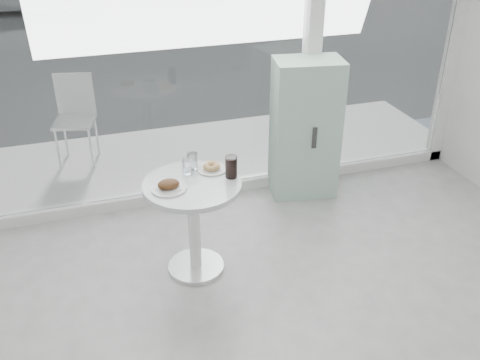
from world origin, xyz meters
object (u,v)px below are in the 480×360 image
object	(u,v)px
water_tumbler_a	(187,167)
plate_fritter	(169,186)
water_tumbler_b	(193,162)
main_table	(193,209)
cola_glass	(231,167)
patio_chair	(75,113)
plate_donut	(212,168)
mint_cabinet	(305,129)

from	to	relation	value
water_tumbler_a	plate_fritter	bearing A→B (deg)	-132.53
water_tumbler_a	water_tumbler_b	xyz separation A→B (m)	(0.06, 0.06, 0.01)
main_table	plate_fritter	xyz separation A→B (m)	(-0.17, -0.04, 0.25)
water_tumbler_a	cola_glass	bearing A→B (deg)	-26.83
patio_chair	main_table	bearing A→B (deg)	-56.67
water_tumbler_a	cola_glass	size ratio (longest dim) A/B	0.68
patio_chair	cola_glass	xyz separation A→B (m)	(1.05, -2.16, 0.28)
plate_donut	plate_fritter	bearing A→B (deg)	-152.68
patio_chair	plate_fritter	world-z (taller)	patio_chair
mint_cabinet	cola_glass	world-z (taller)	mint_cabinet
main_table	patio_chair	size ratio (longest dim) A/B	0.84
plate_donut	cola_glass	xyz separation A→B (m)	(0.11, -0.15, 0.06)
water_tumbler_b	plate_fritter	bearing A→B (deg)	-132.35
cola_glass	water_tumbler_b	bearing A→B (deg)	138.16
water_tumbler_a	cola_glass	world-z (taller)	cola_glass
mint_cabinet	plate_donut	distance (m)	1.32
water_tumbler_a	patio_chair	bearing A→B (deg)	110.48
patio_chair	plate_fritter	size ratio (longest dim) A/B	3.58
main_table	mint_cabinet	bearing A→B (deg)	34.52
patio_chair	cola_glass	bearing A→B (deg)	-49.95
mint_cabinet	cola_glass	bearing A→B (deg)	-128.48
main_table	patio_chair	xyz separation A→B (m)	(-0.75, 2.16, 0.02)
water_tumbler_a	plate_donut	bearing A→B (deg)	-0.50
main_table	cola_glass	xyz separation A→B (m)	(0.30, 0.00, 0.30)
plate_donut	cola_glass	size ratio (longest dim) A/B	1.33
water_tumbler_b	patio_chair	bearing A→B (deg)	112.56
mint_cabinet	plate_fritter	distance (m)	1.72
mint_cabinet	plate_fritter	xyz separation A→B (m)	(-1.45, -0.92, 0.14)
water_tumbler_b	water_tumbler_a	bearing A→B (deg)	-131.81
patio_chair	plate_donut	size ratio (longest dim) A/B	4.07
plate_fritter	mint_cabinet	bearing A→B (deg)	32.27
plate_fritter	cola_glass	bearing A→B (deg)	4.56
plate_donut	water_tumbler_a	world-z (taller)	water_tumbler_a
mint_cabinet	patio_chair	world-z (taller)	mint_cabinet
patio_chair	water_tumbler_a	distance (m)	2.16
main_table	plate_fritter	distance (m)	0.30
water_tumbler_b	cola_glass	bearing A→B (deg)	-41.84
plate_fritter	main_table	bearing A→B (deg)	11.91
water_tumbler_a	water_tumbler_b	size ratio (longest dim) A/B	0.91
plate_donut	patio_chair	bearing A→B (deg)	115.01
cola_glass	plate_fritter	bearing A→B (deg)	-175.44
cola_glass	mint_cabinet	bearing A→B (deg)	41.81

